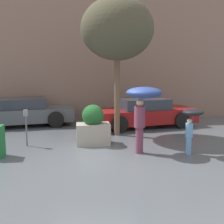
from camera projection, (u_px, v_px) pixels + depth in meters
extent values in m
plane|color=#51565B|center=(96.00, 158.00, 7.77)|extent=(40.00, 40.00, 0.00)
cube|color=#8C6B5B|center=(85.00, 58.00, 13.70)|extent=(18.00, 0.30, 6.00)
cube|color=#9E9384|center=(93.00, 134.00, 9.21)|extent=(1.09, 0.65, 0.69)
sphere|color=#1E5123|center=(93.00, 115.00, 9.12)|extent=(0.71, 0.71, 0.71)
cylinder|color=brown|center=(139.00, 140.00, 8.20)|extent=(0.23, 0.23, 0.78)
cylinder|color=brown|center=(140.00, 117.00, 8.10)|extent=(0.32, 0.32, 0.61)
sphere|color=tan|center=(140.00, 103.00, 8.04)|extent=(0.21, 0.21, 0.21)
cylinder|color=#4C4C51|center=(144.00, 104.00, 8.12)|extent=(0.02, 0.02, 0.67)
ellipsoid|color=navy|center=(144.00, 93.00, 8.07)|extent=(1.04, 1.04, 0.33)
cylinder|color=#669ED1|center=(189.00, 146.00, 8.09)|extent=(0.15, 0.15, 0.51)
cylinder|color=#669ED1|center=(189.00, 130.00, 8.03)|extent=(0.21, 0.21, 0.41)
sphere|color=beige|center=(190.00, 121.00, 7.99)|extent=(0.14, 0.14, 0.14)
cylinder|color=#4C4C51|center=(193.00, 121.00, 7.93)|extent=(0.02, 0.02, 0.50)
ellipsoid|color=black|center=(193.00, 112.00, 7.89)|extent=(0.59, 0.59, 0.19)
cube|color=maroon|center=(143.00, 115.00, 12.14)|extent=(4.75, 2.53, 0.59)
cube|color=#2D333D|center=(143.00, 104.00, 12.07)|extent=(2.26, 1.82, 0.44)
cylinder|color=black|center=(119.00, 124.00, 10.91)|extent=(0.71, 0.34, 0.68)
cylinder|color=black|center=(106.00, 117.00, 12.55)|extent=(0.71, 0.34, 0.68)
cylinder|color=black|center=(182.00, 120.00, 11.78)|extent=(0.71, 0.34, 0.68)
cylinder|color=black|center=(162.00, 114.00, 13.41)|extent=(0.71, 0.34, 0.68)
cube|color=#4C5156|center=(22.00, 115.00, 12.36)|extent=(4.58, 2.49, 0.59)
cube|color=#2D333D|center=(22.00, 103.00, 12.29)|extent=(2.18, 1.80, 0.44)
cylinder|color=black|center=(56.00, 119.00, 11.97)|extent=(0.71, 0.34, 0.68)
cylinder|color=black|center=(51.00, 114.00, 13.61)|extent=(0.71, 0.34, 0.68)
cylinder|color=brown|center=(117.00, 93.00, 10.36)|extent=(0.21, 0.21, 3.16)
ellipsoid|color=#4C4733|center=(117.00, 29.00, 10.02)|extent=(2.63, 2.63, 2.23)
cylinder|color=#595B60|center=(26.00, 131.00, 8.96)|extent=(0.05, 0.05, 0.98)
cylinder|color=gray|center=(26.00, 113.00, 8.87)|extent=(0.14, 0.14, 0.20)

